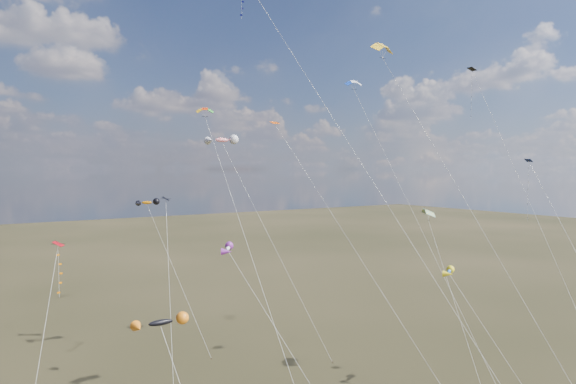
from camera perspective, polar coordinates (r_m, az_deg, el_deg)
diamond_black_high at (r=63.16m, az=20.42°, el=8.75°), size 4.44×19.45×33.16m
diamond_navy_tall at (r=55.02m, az=-2.97°, el=18.21°), size 8.28×31.62×42.34m
diamond_black_mid at (r=48.07m, az=-13.16°, el=-7.47°), size 3.69×11.09×18.71m
diamond_red_low at (r=47.47m, az=-24.25°, el=-8.60°), size 4.57×8.65×15.30m
diamond_navy_right at (r=58.81m, az=25.60°, el=-0.72°), size 8.88×18.38×22.44m
diamond_orange_center at (r=50.22m, az=4.23°, el=-1.26°), size 8.04×18.76×26.33m
parafoil_yellow at (r=52.68m, az=10.58°, el=15.57°), size 7.66×19.63×34.11m
parafoil_blue_white at (r=69.24m, az=7.42°, el=11.87°), size 2.81×24.34×33.43m
parafoil_striped at (r=57.75m, az=15.36°, el=-2.04°), size 6.15×12.94×17.50m
parafoil_tricolor at (r=52.56m, az=-9.11°, el=8.75°), size 1.95×19.47×27.86m
novelty_black_orange at (r=38.40m, az=-13.96°, el=-13.94°), size 3.59×9.04×11.02m
novelty_orange_black at (r=67.41m, az=-15.38°, el=-1.20°), size 4.84×13.00×17.66m
novelty_white_purple at (r=46.70m, az=-6.64°, el=-6.33°), size 6.06×11.73×14.65m
novelty_redwhite_stripe at (r=63.50m, az=-7.33°, el=5.70°), size 8.84×13.94×25.60m
novelty_blue_yellow at (r=54.53m, az=17.51°, el=-8.48°), size 3.24×9.05×11.54m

